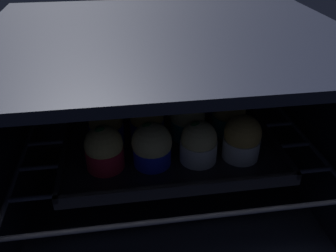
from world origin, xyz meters
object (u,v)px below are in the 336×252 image
object	(u,v)px
muffin_row2_col2	(182,98)
muffin_row1_col2	(187,119)
muffin_row0_col2	(199,143)
baking_tray	(168,138)
muffin_row1_col3	(229,115)
muffin_row1_col1	(147,120)
muffin_row0_col3	(242,138)
muffin_row1_col0	(106,126)
muffin_row2_col3	(219,96)
muffin_row2_col1	(145,101)
muffin_row0_col0	(104,149)
muffin_row2_col0	(106,103)
muffin_row0_col1	(152,146)

from	to	relation	value
muffin_row2_col2	muffin_row1_col2	bearing A→B (deg)	-93.07
muffin_row0_col2	muffin_row1_col2	size ratio (longest dim) A/B	0.99
baking_tray	muffin_row1_col3	distance (cm)	12.37
muffin_row2_col2	muffin_row1_col1	bearing A→B (deg)	-135.81
muffin_row0_col3	muffin_row2_col2	bearing A→B (deg)	114.96
muffin_row0_col2	muffin_row1_col0	world-z (taller)	muffin_row1_col0
muffin_row1_col0	muffin_row1_col2	world-z (taller)	same
baking_tray	muffin_row0_col2	world-z (taller)	muffin_row0_col2
muffin_row1_col2	muffin_row2_col3	world-z (taller)	muffin_row2_col3
muffin_row2_col1	muffin_row1_col0	bearing A→B (deg)	-133.17
muffin_row1_col1	muffin_row0_col3	bearing A→B (deg)	-28.24
baking_tray	muffin_row1_col2	distance (cm)	5.42
muffin_row0_col0	muffin_row2_col3	distance (cm)	27.91
muffin_row2_col3	muffin_row2_col2	bearing A→B (deg)	178.32
muffin_row0_col0	muffin_row0_col2	size ratio (longest dim) A/B	1.04
baking_tray	muffin_row2_col3	size ratio (longest dim) A/B	4.65
muffin_row1_col2	muffin_row2_col2	size ratio (longest dim) A/B	0.99
muffin_row0_col0	muffin_row2_col3	size ratio (longest dim) A/B	0.95
muffin_row1_col0	muffin_row0_col2	bearing A→B (deg)	-26.57
muffin_row0_col0	muffin_row0_col2	distance (cm)	15.65
muffin_row1_col2	muffin_row0_col2	bearing A→B (deg)	-86.87
muffin_row0_col0	muffin_row1_col0	bearing A→B (deg)	87.89
muffin_row0_col0	muffin_row1_col1	distance (cm)	10.91
muffin_row1_col2	muffin_row0_col3	bearing A→B (deg)	-44.68
muffin_row0_col0	muffin_row2_col1	bearing A→B (deg)	62.83
muffin_row1_col2	muffin_row2_col0	bearing A→B (deg)	151.58
muffin_row0_col1	muffin_row1_col3	bearing A→B (deg)	26.93
muffin_row0_col0	muffin_row2_col0	bearing A→B (deg)	89.02
muffin_row2_col0	muffin_row2_col1	bearing A→B (deg)	1.54
muffin_row1_col2	muffin_row2_col3	distance (cm)	11.42
muffin_row2_col2	muffin_row2_col3	size ratio (longest dim) A/B	0.93
muffin_row1_col2	muffin_row0_col0	bearing A→B (deg)	-154.61
muffin_row1_col3	muffin_row2_col2	world-z (taller)	muffin_row2_col2
muffin_row1_col1	muffin_row1_col2	distance (cm)	7.52
muffin_row0_col2	muffin_row1_col2	distance (cm)	7.61
muffin_row0_col1	muffin_row2_col0	world-z (taller)	muffin_row2_col0
muffin_row2_col1	muffin_row2_col2	world-z (taller)	same
baking_tray	muffin_row0_col2	bearing A→B (deg)	-62.84
muffin_row2_col0	muffin_row2_col1	world-z (taller)	muffin_row2_col0
muffin_row2_col1	muffin_row2_col2	bearing A→B (deg)	-0.85
muffin_row2_col3	muffin_row2_col0	bearing A→B (deg)	179.67
muffin_row0_col0	muffin_row0_col3	xyz separation A→B (cm)	(23.12, -0.57, 0.16)
muffin_row0_col2	muffin_row2_col3	world-z (taller)	muffin_row2_col3
muffin_row0_col3	muffin_row2_col1	distance (cm)	22.11
baking_tray	muffin_row0_col1	bearing A→B (deg)	-116.42
muffin_row0_col0	muffin_row2_col1	world-z (taller)	muffin_row0_col0
muffin_row0_col0	muffin_row1_col2	world-z (taller)	muffin_row0_col0
muffin_row2_col2	muffin_row2_col3	world-z (taller)	muffin_row2_col3
baking_tray	muffin_row2_col1	xyz separation A→B (cm)	(-3.64, 8.03, 4.09)
muffin_row2_col3	baking_tray	bearing A→B (deg)	-146.90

